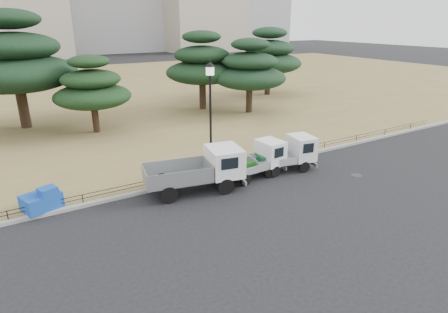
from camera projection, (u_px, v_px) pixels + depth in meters
ground at (245, 194)px, 18.18m from camera, size 220.00×220.00×0.00m
lawn at (97, 93)px, 42.85m from camera, size 120.00×56.00×0.15m
curb at (218, 174)px, 20.25m from camera, size 120.00×0.25×0.16m
truck_large at (200, 169)px, 18.19m from camera, size 4.99×2.68×2.06m
truck_kei_front at (258, 160)px, 20.00m from camera, size 3.54×1.71×1.83m
truck_kei_rear at (287, 154)px, 20.81m from camera, size 3.80×2.12×1.88m
street_lamp at (210, 100)px, 18.97m from camera, size 0.53×0.53×5.88m
pipe_fence at (217, 167)px, 20.25m from camera, size 38.00×0.04×0.40m
tarp_pile at (42, 200)px, 16.30m from camera, size 1.78×1.54×1.00m
manhole at (357, 175)px, 20.33m from camera, size 0.60×0.60×0.01m
pine_west_near at (15, 61)px, 27.21m from camera, size 8.60×8.60×8.60m
pine_center_left at (92, 89)px, 26.62m from camera, size 5.46×5.46×5.55m
pine_center_right at (202, 64)px, 33.65m from camera, size 6.57×6.57×6.97m
pine_east_near at (250, 70)px, 32.45m from camera, size 6.33×6.33×6.39m
pine_east_far at (269, 56)px, 40.32m from camera, size 7.10×7.10×7.13m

